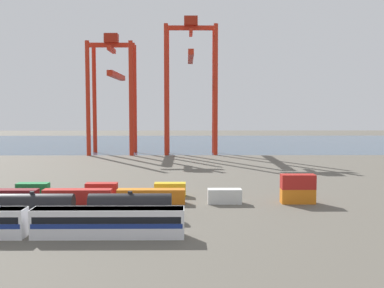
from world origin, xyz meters
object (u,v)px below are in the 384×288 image
passenger_train (29,222)px  shipping_container_11 (170,189)px  shipping_container_3 (151,196)px  freight_tank_row (32,206)px  gantry_crane_west (113,83)px  gantry_crane_central (191,72)px

passenger_train → shipping_container_11: bearing=58.4°
passenger_train → shipping_container_3: bearing=56.3°
freight_tank_row → shipping_container_3: size_ratio=3.52×
passenger_train → gantry_crane_west: size_ratio=0.96×
freight_tank_row → shipping_container_3: freight_tank_row is taller
freight_tank_row → shipping_container_11: 27.85m
passenger_train → shipping_container_3: (14.55, 21.81, -0.84)m
shipping_container_3 → shipping_container_11: size_ratio=2.00×
freight_tank_row → gantry_crane_west: gantry_crane_west is taller
shipping_container_3 → gantry_crane_west: gantry_crane_west is taller
freight_tank_row → gantry_crane_central: bearing=76.3°
freight_tank_row → shipping_container_11: freight_tank_row is taller
shipping_container_11 → gantry_crane_central: size_ratio=0.12×
gantry_crane_west → gantry_crane_central: gantry_crane_central is taller
freight_tank_row → gantry_crane_west: bearing=91.9°
passenger_train → freight_tank_row: size_ratio=0.97×
shipping_container_11 → gantry_crane_central: 89.11m
shipping_container_3 → gantry_crane_west: bearing=102.8°
shipping_container_3 → freight_tank_row: bearing=-145.2°
passenger_train → gantry_crane_west: gantry_crane_west is taller
freight_tank_row → shipping_container_11: (20.40, 18.94, -0.78)m
gantry_crane_west → freight_tank_row: bearing=-88.1°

